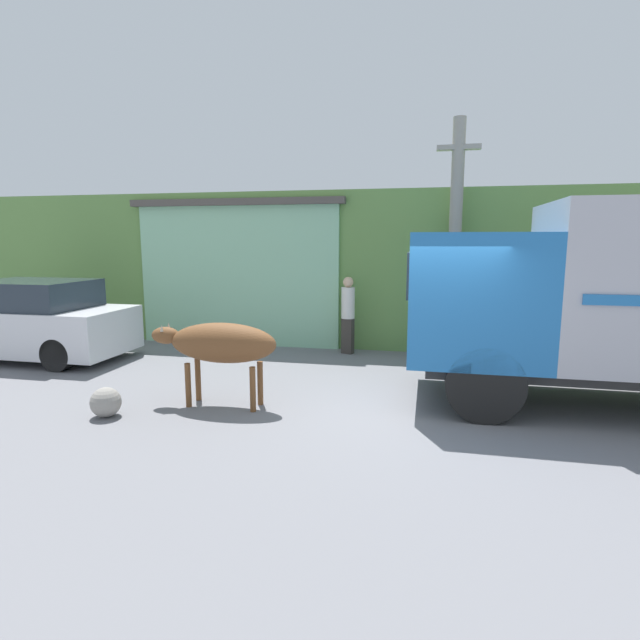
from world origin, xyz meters
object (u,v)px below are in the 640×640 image
at_px(brown_cow, 220,344).
at_px(pedestrian_on_hill, 348,311).
at_px(utility_pole, 455,237).
at_px(parked_suv, 31,321).
at_px(roadside_rock, 106,402).

height_order(brown_cow, pedestrian_on_hill, pedestrian_on_hill).
bearing_deg(brown_cow, utility_pole, 51.72).
bearing_deg(parked_suv, brown_cow, -18.55).
height_order(utility_pole, roadside_rock, utility_pole).
height_order(brown_cow, roadside_rock, brown_cow).
relative_size(pedestrian_on_hill, utility_pole, 0.35).
bearing_deg(pedestrian_on_hill, parked_suv, 35.43).
xyz_separation_m(pedestrian_on_hill, utility_pole, (2.29, 0.14, 1.66)).
height_order(parked_suv, pedestrian_on_hill, pedestrian_on_hill).
xyz_separation_m(brown_cow, parked_suv, (-5.34, 2.07, -0.17)).
bearing_deg(pedestrian_on_hill, utility_pole, -157.34).
xyz_separation_m(parked_suv, roadside_rock, (3.87, -2.92, -0.60)).
height_order(parked_suv, roadside_rock, parked_suv).
bearing_deg(utility_pole, roadside_rock, -135.60).
relative_size(parked_suv, roadside_rock, 9.67).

